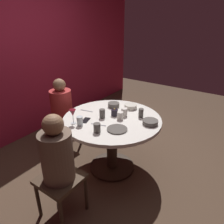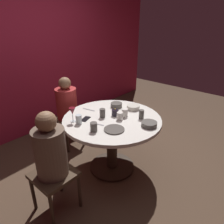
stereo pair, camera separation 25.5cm
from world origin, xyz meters
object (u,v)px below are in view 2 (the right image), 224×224
at_px(bowl_small_white, 116,105).
at_px(cup_near_candle, 125,113).
at_px(bowl_serving_large, 149,124).
at_px(cup_by_left_diner, 79,119).
at_px(candle_holder, 115,113).
at_px(cell_phone, 86,119).
at_px(seated_diner_back, 67,104).
at_px(dining_table, 112,130).
at_px(wine_glass, 72,112).
at_px(cup_by_right_diner, 102,113).
at_px(cup_center_front, 120,116).
at_px(cup_beside_wine, 141,114).
at_px(dinner_plate, 114,129).
at_px(cup_far_edge, 94,127).
at_px(bowl_salad_center, 133,107).
at_px(seated_diner_left, 51,153).

xyz_separation_m(bowl_small_white, cup_near_candle, (-0.16, -0.27, 0.02)).
bearing_deg(bowl_small_white, bowl_serving_large, -105.74).
xyz_separation_m(cup_near_candle, cup_by_left_diner, (-0.51, 0.28, 0.00)).
height_order(candle_holder, cell_phone, candle_holder).
bearing_deg(seated_diner_back, dining_table, 0.00).
distance_m(dining_table, wine_glass, 0.56).
distance_m(cup_by_right_diner, cup_center_front, 0.22).
relative_size(bowl_serving_large, cup_beside_wine, 1.60).
height_order(candle_holder, cup_by_left_diner, cup_by_left_diner).
relative_size(bowl_small_white, cup_center_front, 1.68).
distance_m(seated_diner_back, dinner_plate, 1.15).
height_order(cup_by_right_diner, cup_far_edge, cup_by_right_diner).
relative_size(dining_table, bowl_small_white, 7.74).
bearing_deg(dining_table, seated_diner_back, 90.00).
height_order(candle_holder, cup_near_candle, same).
relative_size(seated_diner_back, bowl_salad_center, 6.46).
relative_size(cell_phone, cup_by_right_diner, 1.26).
bearing_deg(dining_table, bowl_salad_center, -5.30).
height_order(dinner_plate, cup_far_edge, cup_far_edge).
bearing_deg(bowl_serving_large, bowl_small_white, 74.26).
bearing_deg(cup_far_edge, dinner_plate, -42.21).
bearing_deg(bowl_small_white, cup_by_right_diner, -167.85).
bearing_deg(dinner_plate, cup_near_candle, 19.65).
bearing_deg(cup_by_left_diner, cup_beside_wine, -38.52).
bearing_deg(bowl_small_white, wine_glass, 170.98).
bearing_deg(bowl_serving_large, bowl_salad_center, 57.01).
bearing_deg(candle_holder, cup_by_right_diner, 147.23).
xyz_separation_m(cell_phone, bowl_small_white, (0.54, -0.04, 0.03)).
height_order(seated_diner_left, bowl_small_white, seated_diner_left).
xyz_separation_m(seated_diner_back, wine_glass, (-0.38, -0.62, 0.20)).
xyz_separation_m(dinner_plate, cup_by_right_diner, (0.15, 0.32, 0.05)).
height_order(seated_diner_left, bowl_salad_center, seated_diner_left).
bearing_deg(dining_table, cup_beside_wine, -51.17).
height_order(dinner_plate, cup_center_front, cup_center_front).
distance_m(bowl_salad_center, cup_near_candle, 0.26).
height_order(bowl_small_white, cup_by_left_diner, cup_by_left_diner).
height_order(cup_by_left_diner, cup_far_edge, cup_by_left_diner).
height_order(dining_table, bowl_small_white, bowl_small_white).
relative_size(wine_glass, cup_by_left_diner, 1.60).
distance_m(bowl_salad_center, cup_by_left_diner, 0.79).
bearing_deg(cell_phone, bowl_salad_center, -130.49).
distance_m(dinner_plate, cell_phone, 0.44).
bearing_deg(cell_phone, seated_diner_left, 90.12).
xyz_separation_m(cell_phone, cup_beside_wine, (0.46, -0.50, 0.05)).
height_order(seated_diner_back, candle_holder, seated_diner_back).
bearing_deg(cell_phone, cup_far_edge, 135.82).
distance_m(cup_by_left_diner, cup_far_edge, 0.26).
bearing_deg(dinner_plate, cup_far_edge, 137.79).
bearing_deg(wine_glass, candle_holder, -31.18).
distance_m(bowl_small_white, cup_center_front, 0.39).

